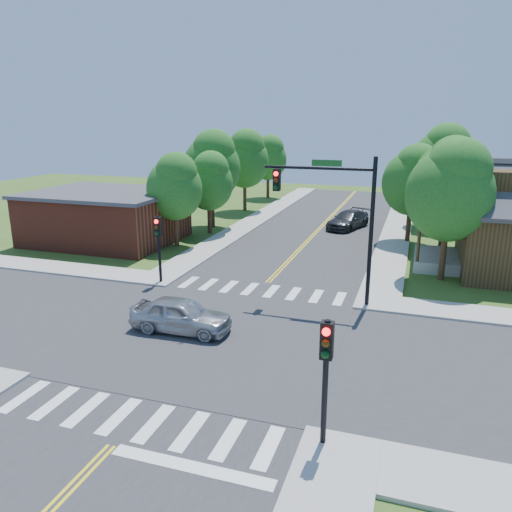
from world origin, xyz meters
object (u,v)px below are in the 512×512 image
(signal_mast_ne, at_px, (336,206))
(car_dgrey, at_px, (348,220))
(signal_pole_se, at_px, (326,360))
(car_silver, at_px, (181,316))
(signal_pole_nw, at_px, (158,237))

(signal_mast_ne, relative_size, car_dgrey, 1.36)
(signal_pole_se, relative_size, car_silver, 0.87)
(signal_mast_ne, xyz_separation_m, signal_pole_nw, (-9.51, -0.01, -2.19))
(signal_pole_nw, relative_size, car_silver, 0.87)
(car_dgrey, bearing_deg, signal_mast_ne, -65.53)
(signal_pole_se, distance_m, car_silver, 9.44)
(signal_pole_se, xyz_separation_m, car_dgrey, (-3.41, 28.67, -1.95))
(signal_mast_ne, height_order, signal_pole_nw, signal_mast_ne)
(car_silver, bearing_deg, signal_pole_nw, 35.09)
(car_dgrey, bearing_deg, signal_pole_se, -64.39)
(signal_pole_se, xyz_separation_m, car_silver, (-7.23, 5.76, -1.92))
(signal_pole_se, bearing_deg, signal_mast_ne, 98.56)
(signal_pole_se, bearing_deg, car_dgrey, 96.79)
(signal_mast_ne, relative_size, signal_pole_nw, 1.89)
(car_silver, bearing_deg, signal_pole_se, -129.59)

